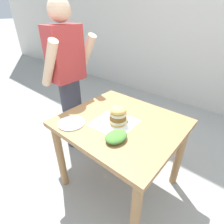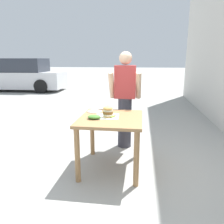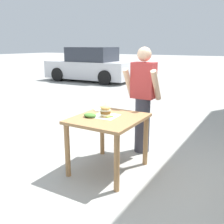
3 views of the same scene
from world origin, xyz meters
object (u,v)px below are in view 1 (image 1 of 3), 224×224
Objects in this scene: pickle_spear at (125,118)px; side_salad at (116,137)px; patio_table at (121,134)px; diner_across_table at (69,81)px; sandwich at (118,115)px; side_plate_with_forks at (71,123)px.

side_salad is (-0.25, -0.11, 0.01)m from pickle_spear.
patio_table is 0.58× the size of diner_across_table.
pickle_spear is 0.55× the size of side_salad.
pickle_spear is 0.27m from side_salad.
diner_across_table is (0.17, 0.85, 0.03)m from sandwich.
pickle_spear is 0.88m from diner_across_table.
side_plate_with_forks reaches higher than patio_table.
sandwich is at bearing -101.31° from diner_across_table.
diner_across_table is at bearing 81.49° from patio_table.
pickle_spear is at bearing -42.55° from side_plate_with_forks.
diner_across_table is at bearing 70.71° from side_salad.
side_plate_with_forks is at bearing 137.45° from pickle_spear.
sandwich is 0.39m from side_plate_with_forks.
diner_across_table is (0.10, 0.87, 0.10)m from pickle_spear.
side_plate_with_forks is (-0.25, 0.29, -0.07)m from sandwich.
diner_across_table is at bearing 53.29° from side_plate_with_forks.
side_plate_with_forks is 0.42m from side_salad.
side_plate_with_forks is at bearing 101.30° from side_salad.
sandwich is 0.87m from diner_across_table.
pickle_spear is (0.03, -0.01, 0.15)m from patio_table.
side_salad is 0.11× the size of diner_across_table.
sandwich reaches higher than patio_table.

